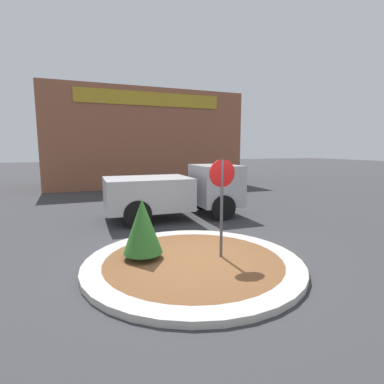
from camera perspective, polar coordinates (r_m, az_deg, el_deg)
ground_plane at (r=7.35m, az=0.28°, el=-13.80°), size 120.00×120.00×0.00m
traffic_island at (r=7.32m, az=0.28°, el=-13.27°), size 5.15×5.15×0.15m
stop_sign at (r=7.13m, az=5.70°, el=-0.02°), size 0.66×0.07×2.53m
island_shrub at (r=7.23m, az=-9.41°, el=-6.41°), size 0.94×0.94×1.45m
utility_truck at (r=11.91m, az=-2.95°, el=0.27°), size 5.38×2.48×2.08m
storefront_building at (r=23.91m, az=-9.47°, el=9.84°), size 14.00×6.07×6.85m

